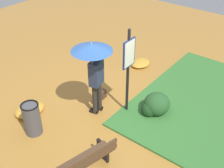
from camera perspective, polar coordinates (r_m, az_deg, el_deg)
ground_plane at (r=7.54m, az=-2.31°, el=-6.01°), size 18.00×18.00×0.00m
grass_verge at (r=8.20m, az=20.15°, el=-4.40°), size 4.80×4.00×0.05m
person_with_umbrella at (r=6.71m, az=-3.61°, el=4.58°), size 0.96×0.96×2.04m
info_sign_post at (r=6.84m, az=3.26°, el=4.17°), size 0.44×0.07×2.30m
handbag at (r=8.00m, az=-2.12°, el=-2.14°), size 0.30×0.15×0.37m
park_bench at (r=5.86m, az=-5.67°, el=-15.46°), size 1.42×0.67×0.75m
trash_bin at (r=7.01m, az=-15.48°, el=-6.61°), size 0.42×0.42×0.83m
shrub_cluster at (r=7.47m, az=8.53°, el=-4.09°), size 0.73×0.66×0.60m
leaf_pile_near_person at (r=9.63m, az=5.61°, el=4.15°), size 0.71×0.57×0.16m
leaf_pile_by_bench at (r=7.85m, az=-15.92°, el=-4.85°), size 0.80×0.64×0.18m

